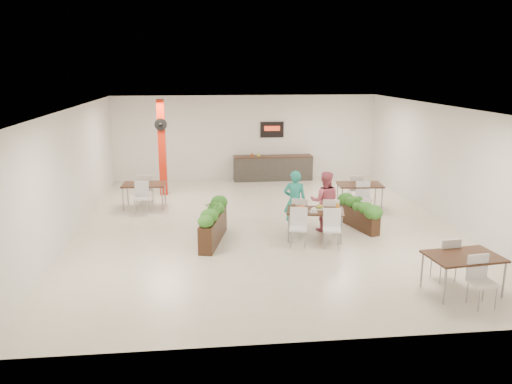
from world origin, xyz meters
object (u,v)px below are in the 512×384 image
(planter_right, at_px, (359,211))
(side_table_a, at_px, (144,187))
(service_counter, at_px, (273,167))
(side_table_b, at_px, (360,188))
(side_table_c, at_px, (463,261))
(diner_woman, at_px, (325,201))
(diner_man, at_px, (295,201))
(red_column, at_px, (162,147))
(main_table, at_px, (315,215))
(planter_left, at_px, (213,221))

(planter_right, distance_m, side_table_a, 6.52)
(service_counter, relative_size, side_table_b, 1.82)
(side_table_b, height_order, side_table_c, same)
(planter_right, bearing_deg, side_table_b, 72.03)
(service_counter, relative_size, side_table_a, 1.83)
(planter_right, bearing_deg, diner_woman, -174.86)
(side_table_a, distance_m, side_table_c, 9.51)
(service_counter, distance_m, planter_right, 6.30)
(side_table_c, bearing_deg, diner_man, 115.73)
(service_counter, height_order, diner_man, service_counter)
(red_column, xyz_separation_m, main_table, (4.08, -5.00, -1.01))
(diner_woman, height_order, side_table_c, diner_woman)
(main_table, xyz_separation_m, diner_woman, (0.41, 0.65, 0.16))
(main_table, distance_m, planter_left, 2.54)
(side_table_a, bearing_deg, red_column, 75.84)
(diner_man, xyz_separation_m, side_table_b, (2.39, 2.03, -0.18))
(diner_man, height_order, side_table_b, diner_man)
(red_column, height_order, diner_woman, red_column)
(planter_left, distance_m, side_table_b, 5.25)
(red_column, relative_size, diner_woman, 2.01)
(diner_man, distance_m, side_table_c, 4.71)
(diner_man, bearing_deg, main_table, 133.53)
(planter_right, bearing_deg, red_column, 141.99)
(planter_right, xyz_separation_m, side_table_a, (-5.93, 2.69, 0.16))
(red_column, height_order, planter_right, red_column)
(diner_man, height_order, side_table_c, diner_man)
(planter_right, bearing_deg, diner_man, -177.18)
(diner_man, relative_size, planter_right, 1.00)
(planter_left, xyz_separation_m, side_table_b, (4.54, 2.63, 0.11))
(red_column, relative_size, side_table_b, 1.94)
(diner_woman, bearing_deg, service_counter, -72.73)
(diner_woman, height_order, planter_right, diner_woman)
(red_column, height_order, side_table_a, red_column)
(planter_right, xyz_separation_m, side_table_b, (0.63, 1.94, 0.16))
(side_table_b, bearing_deg, service_counter, 121.23)
(red_column, bearing_deg, service_counter, 25.00)
(diner_woman, bearing_deg, diner_man, 12.70)
(planter_right, bearing_deg, side_table_c, -79.64)
(diner_woman, xyz_separation_m, side_table_a, (-4.97, 2.78, -0.16))
(red_column, height_order, planter_left, red_column)
(main_table, xyz_separation_m, side_table_c, (2.12, -3.33, 0.00))
(service_counter, xyz_separation_m, side_table_a, (-4.47, -3.44, 0.15))
(service_counter, bearing_deg, side_table_c, -77.81)
(diner_man, xyz_separation_m, side_table_a, (-4.17, 2.78, -0.18))
(planter_left, xyz_separation_m, side_table_c, (4.65, -3.39, 0.11))
(main_table, xyz_separation_m, side_table_b, (2.00, 2.68, 0.00))
(service_counter, distance_m, diner_man, 6.23)
(service_counter, distance_m, side_table_b, 4.68)
(diner_man, relative_size, side_table_a, 1.00)
(side_table_b, distance_m, side_table_c, 6.02)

